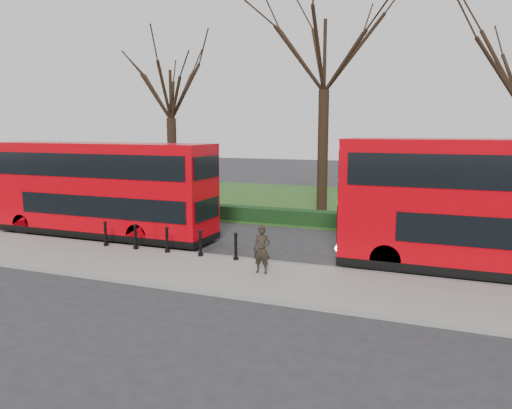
% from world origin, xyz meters
% --- Properties ---
extents(ground, '(120.00, 120.00, 0.00)m').
position_xyz_m(ground, '(0.00, 0.00, 0.00)').
color(ground, '#28282B').
rests_on(ground, ground).
extents(pavement, '(60.00, 4.00, 0.15)m').
position_xyz_m(pavement, '(0.00, -3.00, 0.07)').
color(pavement, gray).
rests_on(pavement, ground).
extents(kerb, '(60.00, 0.25, 0.16)m').
position_xyz_m(kerb, '(0.00, -1.00, 0.07)').
color(kerb, slate).
rests_on(kerb, ground).
extents(grass_verge, '(60.00, 18.00, 0.06)m').
position_xyz_m(grass_verge, '(0.00, 15.00, 0.03)').
color(grass_verge, '#274A18').
rests_on(grass_verge, ground).
extents(hedge, '(60.00, 0.90, 0.80)m').
position_xyz_m(hedge, '(0.00, 6.80, 0.40)').
color(hedge, black).
rests_on(hedge, ground).
extents(yellow_line_outer, '(60.00, 0.10, 0.01)m').
position_xyz_m(yellow_line_outer, '(0.00, -0.70, 0.01)').
color(yellow_line_outer, yellow).
rests_on(yellow_line_outer, ground).
extents(yellow_line_inner, '(60.00, 0.10, 0.01)m').
position_xyz_m(yellow_line_inner, '(0.00, -0.50, 0.01)').
color(yellow_line_inner, yellow).
rests_on(yellow_line_inner, ground).
extents(tree_left, '(6.63, 6.63, 10.36)m').
position_xyz_m(tree_left, '(-8.00, 10.00, 7.52)').
color(tree_left, black).
rests_on(tree_left, ground).
extents(tree_mid, '(8.36, 8.36, 13.07)m').
position_xyz_m(tree_mid, '(2.00, 10.00, 9.51)').
color(tree_mid, black).
rests_on(tree_mid, ground).
extents(bollard_row, '(6.17, 0.15, 1.00)m').
position_xyz_m(bollard_row, '(-1.35, -1.35, 0.65)').
color(bollard_row, black).
rests_on(bollard_row, pavement).
extents(bus_lead, '(11.02, 2.53, 4.38)m').
position_xyz_m(bus_lead, '(-6.08, 0.63, 2.21)').
color(bus_lead, '#C7000A').
rests_on(bus_lead, ground).
extents(pedestrian, '(0.61, 0.41, 1.65)m').
position_xyz_m(pedestrian, '(3.20, -2.60, 0.98)').
color(pedestrian, black).
rests_on(pedestrian, pavement).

